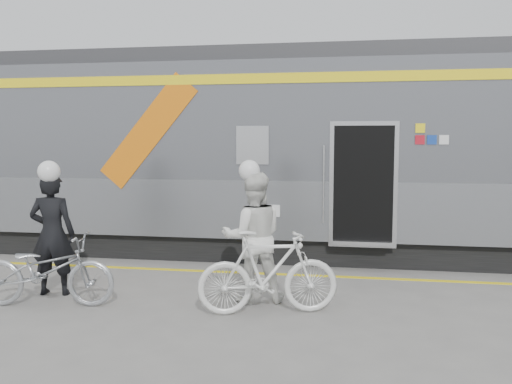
% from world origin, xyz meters
% --- Properties ---
extents(ground, '(90.00, 90.00, 0.00)m').
position_xyz_m(ground, '(0.00, 0.00, 0.00)').
color(ground, slate).
rests_on(ground, ground).
extents(train, '(24.00, 3.17, 4.10)m').
position_xyz_m(train, '(0.35, 4.19, 2.05)').
color(train, black).
rests_on(train, ground).
extents(safety_strip, '(24.00, 0.12, 0.01)m').
position_xyz_m(safety_strip, '(0.00, 2.15, 0.00)').
color(safety_strip, yellow).
rests_on(safety_strip, ground).
extents(man, '(0.74, 0.54, 1.87)m').
position_xyz_m(man, '(-2.13, 0.38, 0.93)').
color(man, black).
rests_on(man, ground).
extents(bicycle_left, '(2.03, 0.96, 1.03)m').
position_xyz_m(bicycle_left, '(-1.93, -0.17, 0.51)').
color(bicycle_left, '#ADB1B5').
rests_on(bicycle_left, ground).
extents(woman, '(1.08, 0.94, 1.89)m').
position_xyz_m(woman, '(0.93, 0.55, 0.95)').
color(woman, white).
rests_on(woman, ground).
extents(bicycle_right, '(1.99, 1.04, 1.15)m').
position_xyz_m(bicycle_right, '(1.23, -0.00, 0.57)').
color(bicycle_right, silver).
rests_on(bicycle_right, ground).
extents(helmet_man, '(0.32, 0.32, 0.32)m').
position_xyz_m(helmet_man, '(-2.13, 0.38, 2.03)').
color(helmet_man, white).
rests_on(helmet_man, man).
extents(helmet_woman, '(0.30, 0.30, 0.30)m').
position_xyz_m(helmet_woman, '(0.93, 0.55, 2.05)').
color(helmet_woman, white).
rests_on(helmet_woman, woman).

